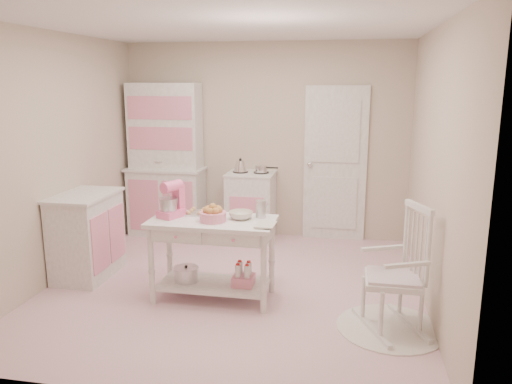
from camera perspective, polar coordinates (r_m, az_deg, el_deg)
room_shell at (r=4.87m, az=-2.79°, el=7.31°), size 3.84×3.84×2.62m
door at (r=6.67m, az=9.04°, el=3.17°), size 0.82×0.05×2.04m
hutch at (r=6.92m, az=-10.33°, el=3.62°), size 1.06×0.50×2.08m
stove at (r=6.65m, az=-0.59°, el=-1.63°), size 0.62×0.57×0.92m
base_cabinet at (r=5.72m, az=-18.76°, el=-4.71°), size 0.54×0.84×0.92m
lace_rug at (r=4.63m, az=15.04°, el=-14.73°), size 0.92×0.92×0.01m
rocking_chair at (r=4.41m, az=15.45°, el=-8.42°), size 0.73×0.85×1.10m
work_table at (r=4.91m, az=-4.91°, el=-7.66°), size 1.20×0.60×0.80m
stand_mixer at (r=4.89m, az=-9.72°, el=-0.90°), size 0.30×0.34×0.34m
cookie_tray at (r=4.99m, az=-6.11°, el=-2.43°), size 0.34×0.24×0.02m
bread_basket at (r=4.72m, az=-4.94°, el=-2.81°), size 0.25×0.25×0.09m
mixing_bowl at (r=4.79m, az=-1.75°, el=-2.66°), size 0.23×0.23×0.07m
metal_pitcher at (r=4.82m, az=0.54°, el=-1.96°), size 0.10×0.10×0.17m
recipe_book at (r=4.57m, az=0.04°, el=-3.73°), size 0.18×0.24×0.02m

